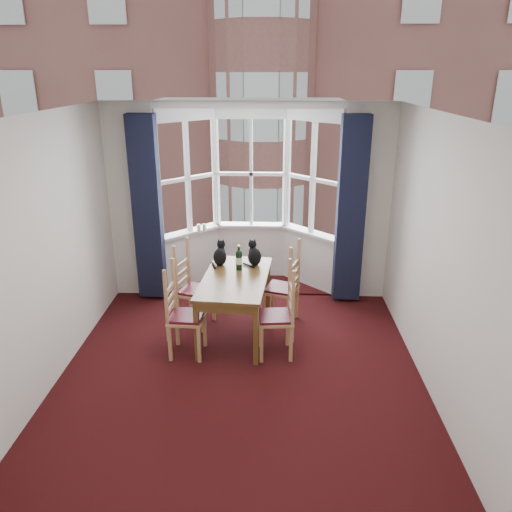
{
  "coord_description": "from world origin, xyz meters",
  "views": [
    {
      "loc": [
        0.33,
        -4.65,
        3.18
      ],
      "look_at": [
        0.14,
        1.05,
        1.05
      ],
      "focal_mm": 35.0,
      "sensor_mm": 36.0,
      "label": 1
    }
  ],
  "objects_px": {
    "cat_left": "(220,255)",
    "dining_table": "(235,284)",
    "chair_left_far": "(190,291)",
    "candle_short": "(204,227)",
    "chair_left_near": "(179,317)",
    "chair_right_near": "(283,318)",
    "wine_bottle": "(239,259)",
    "cat_right": "(254,255)",
    "candle_tall": "(199,228)",
    "chair_right_far": "(287,290)"
  },
  "relations": [
    {
      "from": "chair_right_far",
      "to": "chair_left_far",
      "type": "bearing_deg",
      "value": -177.8
    },
    {
      "from": "chair_right_far",
      "to": "candle_short",
      "type": "height_order",
      "value": "candle_short"
    },
    {
      "from": "dining_table",
      "to": "chair_right_far",
      "type": "relative_size",
      "value": 1.65
    },
    {
      "from": "chair_left_near",
      "to": "candle_short",
      "type": "bearing_deg",
      "value": 89.01
    },
    {
      "from": "dining_table",
      "to": "wine_bottle",
      "type": "bearing_deg",
      "value": 82.87
    },
    {
      "from": "chair_left_far",
      "to": "candle_short",
      "type": "xyz_separation_m",
      "value": [
        0.03,
        1.36,
        0.45
      ]
    },
    {
      "from": "dining_table",
      "to": "cat_left",
      "type": "distance_m",
      "value": 0.52
    },
    {
      "from": "candle_short",
      "to": "dining_table",
      "type": "bearing_deg",
      "value": -70.05
    },
    {
      "from": "cat_left",
      "to": "candle_tall",
      "type": "height_order",
      "value": "cat_left"
    },
    {
      "from": "chair_left_near",
      "to": "chair_right_near",
      "type": "relative_size",
      "value": 1.0
    },
    {
      "from": "candle_short",
      "to": "chair_left_near",
      "type": "bearing_deg",
      "value": -90.99
    },
    {
      "from": "chair_left_near",
      "to": "chair_left_far",
      "type": "height_order",
      "value": "same"
    },
    {
      "from": "wine_bottle",
      "to": "candle_short",
      "type": "relative_size",
      "value": 3.16
    },
    {
      "from": "chair_right_far",
      "to": "cat_right",
      "type": "distance_m",
      "value": 0.63
    },
    {
      "from": "candle_tall",
      "to": "candle_short",
      "type": "bearing_deg",
      "value": 20.44
    },
    {
      "from": "chair_right_near",
      "to": "chair_right_far",
      "type": "xyz_separation_m",
      "value": [
        0.07,
        0.78,
        0.0
      ]
    },
    {
      "from": "chair_right_near",
      "to": "candle_short",
      "type": "xyz_separation_m",
      "value": [
        -1.18,
        2.08,
        0.45
      ]
    },
    {
      "from": "chair_left_near",
      "to": "cat_right",
      "type": "xyz_separation_m",
      "value": [
        0.85,
        0.92,
        0.44
      ]
    },
    {
      "from": "chair_right_near",
      "to": "candle_tall",
      "type": "relative_size",
      "value": 8.8
    },
    {
      "from": "dining_table",
      "to": "wine_bottle",
      "type": "distance_m",
      "value": 0.35
    },
    {
      "from": "chair_left_far",
      "to": "cat_left",
      "type": "distance_m",
      "value": 0.61
    },
    {
      "from": "wine_bottle",
      "to": "candle_short",
      "type": "height_order",
      "value": "wine_bottle"
    },
    {
      "from": "wine_bottle",
      "to": "candle_tall",
      "type": "xyz_separation_m",
      "value": [
        -0.7,
        1.35,
        -0.01
      ]
    },
    {
      "from": "candle_short",
      "to": "candle_tall",
      "type": "bearing_deg",
      "value": -159.56
    },
    {
      "from": "chair_left_near",
      "to": "wine_bottle",
      "type": "height_order",
      "value": "wine_bottle"
    },
    {
      "from": "chair_left_far",
      "to": "candle_short",
      "type": "distance_m",
      "value": 1.43
    },
    {
      "from": "cat_left",
      "to": "cat_right",
      "type": "distance_m",
      "value": 0.45
    },
    {
      "from": "chair_left_near",
      "to": "dining_table",
      "type": "bearing_deg",
      "value": 37.84
    },
    {
      "from": "cat_right",
      "to": "candle_tall",
      "type": "height_order",
      "value": "cat_right"
    },
    {
      "from": "candle_short",
      "to": "chair_right_near",
      "type": "bearing_deg",
      "value": -60.52
    },
    {
      "from": "chair_left_far",
      "to": "candle_short",
      "type": "bearing_deg",
      "value": 88.57
    },
    {
      "from": "chair_left_near",
      "to": "chair_left_far",
      "type": "bearing_deg",
      "value": 89.8
    },
    {
      "from": "chair_left_far",
      "to": "candle_tall",
      "type": "xyz_separation_m",
      "value": [
        -0.05,
        1.33,
        0.45
      ]
    },
    {
      "from": "chair_right_near",
      "to": "wine_bottle",
      "type": "distance_m",
      "value": 1.01
    },
    {
      "from": "chair_left_far",
      "to": "dining_table",
      "type": "bearing_deg",
      "value": -23.27
    },
    {
      "from": "cat_left",
      "to": "wine_bottle",
      "type": "distance_m",
      "value": 0.3
    },
    {
      "from": "chair_right_near",
      "to": "cat_left",
      "type": "relative_size",
      "value": 2.72
    },
    {
      "from": "chair_left_near",
      "to": "chair_right_near",
      "type": "bearing_deg",
      "value": 1.39
    },
    {
      "from": "candle_tall",
      "to": "dining_table",
      "type": "bearing_deg",
      "value": -67.2
    },
    {
      "from": "chair_right_far",
      "to": "candle_short",
      "type": "distance_m",
      "value": 1.86
    },
    {
      "from": "chair_left_near",
      "to": "cat_left",
      "type": "bearing_deg",
      "value": 66.0
    },
    {
      "from": "cat_left",
      "to": "cat_right",
      "type": "height_order",
      "value": "cat_right"
    },
    {
      "from": "cat_left",
      "to": "dining_table",
      "type": "bearing_deg",
      "value": -61.23
    },
    {
      "from": "chair_left_far",
      "to": "cat_left",
      "type": "xyz_separation_m",
      "value": [
        0.4,
        0.14,
        0.44
      ]
    },
    {
      "from": "chair_right_near",
      "to": "chair_right_far",
      "type": "height_order",
      "value": "same"
    },
    {
      "from": "chair_right_far",
      "to": "cat_right",
      "type": "bearing_deg",
      "value": 165.54
    },
    {
      "from": "chair_left_far",
      "to": "candle_short",
      "type": "relative_size",
      "value": 8.91
    },
    {
      "from": "cat_right",
      "to": "chair_left_far",
      "type": "bearing_deg",
      "value": -169.13
    },
    {
      "from": "wine_bottle",
      "to": "candle_tall",
      "type": "distance_m",
      "value": 1.52
    },
    {
      "from": "chair_left_near",
      "to": "cat_left",
      "type": "xyz_separation_m",
      "value": [
        0.4,
        0.9,
        0.44
      ]
    }
  ]
}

